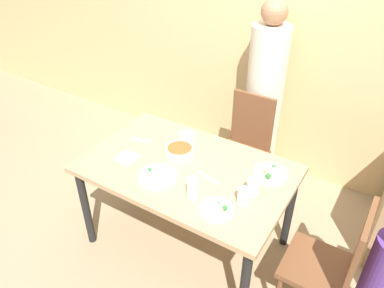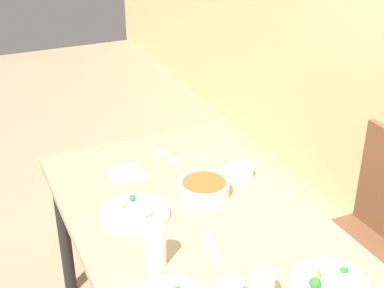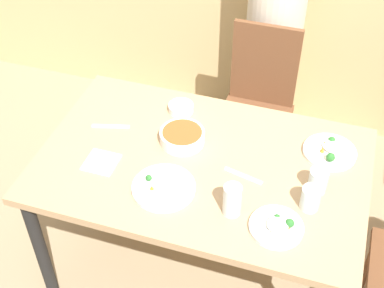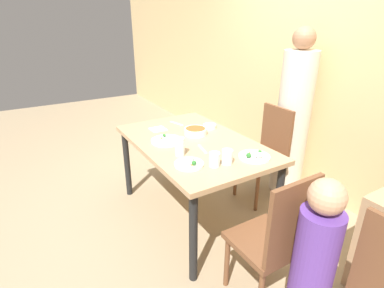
{
  "view_description": "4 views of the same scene",
  "coord_description": "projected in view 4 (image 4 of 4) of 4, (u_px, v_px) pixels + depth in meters",
  "views": [
    {
      "loc": [
        1.12,
        -1.74,
        2.38
      ],
      "look_at": [
        0.07,
        -0.05,
        1.02
      ],
      "focal_mm": 35.0,
      "sensor_mm": 36.0,
      "label": 1
    },
    {
      "loc": [
        1.54,
        -0.73,
        1.95
      ],
      "look_at": [
        -0.12,
        0.04,
        1.01
      ],
      "focal_mm": 50.0,
      "sensor_mm": 36.0,
      "label": 2
    },
    {
      "loc": [
        0.47,
        -1.62,
        2.43
      ],
      "look_at": [
        -0.08,
        0.1,
        0.77
      ],
      "focal_mm": 50.0,
      "sensor_mm": 36.0,
      "label": 3
    },
    {
      "loc": [
        2.06,
        -1.24,
        1.75
      ],
      "look_at": [
        0.06,
        -0.05,
        0.77
      ],
      "focal_mm": 28.0,
      "sensor_mm": 36.0,
      "label": 4
    }
  ],
  "objects": [
    {
      "name": "fork_steel",
      "position": [
        177.0,
        123.0,
        3.03
      ],
      "size": [
        0.18,
        0.07,
        0.01
      ],
      "color": "silver",
      "rests_on": "dining_table"
    },
    {
      "name": "ground_plane",
      "position": [
        193.0,
        214.0,
        2.9
      ],
      "size": [
        10.0,
        10.0,
        0.0
      ],
      "primitive_type": "plane",
      "color": "#998466"
    },
    {
      "name": "glass_water_tall",
      "position": [
        180.0,
        147.0,
        2.31
      ],
      "size": [
        0.07,
        0.07,
        0.14
      ],
      "color": "silver",
      "rests_on": "dining_table"
    },
    {
      "name": "person_adult",
      "position": [
        293.0,
        120.0,
        3.06
      ],
      "size": [
        0.33,
        0.33,
        1.69
      ],
      "color": "beige",
      "rests_on": "ground_plane"
    },
    {
      "name": "plate_rice_child",
      "position": [
        167.0,
        140.0,
        2.59
      ],
      "size": [
        0.27,
        0.27,
        0.05
      ],
      "color": "white",
      "rests_on": "dining_table"
    },
    {
      "name": "chair_child_spot",
      "position": [
        275.0,
        239.0,
        1.83
      ],
      "size": [
        0.4,
        0.4,
        0.96
      ],
      "rotation": [
        0.0,
        0.0,
        -1.57
      ],
      "color": "brown",
      "rests_on": "ground_plane"
    },
    {
      "name": "bowl_rice_small",
      "position": [
        210.0,
        126.0,
        2.9
      ],
      "size": [
        0.12,
        0.12,
        0.04
      ],
      "color": "white",
      "rests_on": "dining_table"
    },
    {
      "name": "plate_noodles",
      "position": [
        189.0,
        164.0,
        2.17
      ],
      "size": [
        0.22,
        0.22,
        0.05
      ],
      "color": "white",
      "rests_on": "dining_table"
    },
    {
      "name": "glass_water_short",
      "position": [
        227.0,
        157.0,
        2.18
      ],
      "size": [
        0.08,
        0.08,
        0.11
      ],
      "color": "silver",
      "rests_on": "dining_table"
    },
    {
      "name": "person_child",
      "position": [
        312.0,
        270.0,
        1.61
      ],
      "size": [
        0.22,
        0.22,
        1.06
      ],
      "color": "#5B3893",
      "rests_on": "ground_plane"
    },
    {
      "name": "spoon_steel",
      "position": [
        202.0,
        149.0,
        2.44
      ],
      "size": [
        0.18,
        0.06,
        0.01
      ],
      "color": "silver",
      "rests_on": "dining_table"
    },
    {
      "name": "napkin_folded",
      "position": [
        158.0,
        129.0,
        2.87
      ],
      "size": [
        0.14,
        0.14,
        0.01
      ],
      "color": "white",
      "rests_on": "dining_table"
    },
    {
      "name": "dining_table",
      "position": [
        193.0,
        150.0,
        2.64
      ],
      "size": [
        1.45,
        0.92,
        0.77
      ],
      "color": "tan",
      "rests_on": "ground_plane"
    },
    {
      "name": "bowl_curry",
      "position": [
        195.0,
        131.0,
        2.74
      ],
      "size": [
        0.21,
        0.21,
        0.06
      ],
      "color": "white",
      "rests_on": "dining_table"
    },
    {
      "name": "chair_adult_spot",
      "position": [
        266.0,
        152.0,
        3.01
      ],
      "size": [
        0.4,
        0.4,
        0.96
      ],
      "color": "brown",
      "rests_on": "ground_plane"
    },
    {
      "name": "plate_rice_adult",
      "position": [
        255.0,
        156.0,
        2.29
      ],
      "size": [
        0.24,
        0.24,
        0.06
      ],
      "color": "white",
      "rests_on": "dining_table"
    },
    {
      "name": "glass_water_center",
      "position": [
        214.0,
        160.0,
        2.14
      ],
      "size": [
        0.08,
        0.08,
        0.1
      ],
      "color": "silver",
      "rests_on": "dining_table"
    },
    {
      "name": "wall_back",
      "position": [
        311.0,
        61.0,
        3.03
      ],
      "size": [
        10.0,
        0.06,
        2.7
      ],
      "color": "tan",
      "rests_on": "ground_plane"
    }
  ]
}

